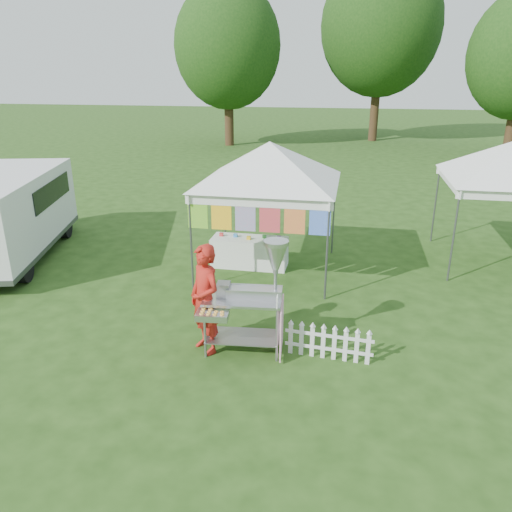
# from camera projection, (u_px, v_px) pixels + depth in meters

# --- Properties ---
(ground) EXTENTS (120.00, 120.00, 0.00)m
(ground) POSITION_uv_depth(u_px,v_px,m) (235.00, 343.00, 8.68)
(ground) COLOR #214012
(ground) RESTS_ON ground
(canopy_main) EXTENTS (4.24, 4.24, 3.45)m
(canopy_main) POSITION_uv_depth(u_px,v_px,m) (270.00, 142.00, 10.86)
(canopy_main) COLOR #59595E
(canopy_main) RESTS_ON ground
(tree_left) EXTENTS (6.40, 6.40, 9.53)m
(tree_left) POSITION_uv_depth(u_px,v_px,m) (228.00, 46.00, 29.81)
(tree_left) COLOR #332312
(tree_left) RESTS_ON ground
(tree_mid) EXTENTS (7.60, 7.60, 11.52)m
(tree_mid) POSITION_uv_depth(u_px,v_px,m) (381.00, 26.00, 31.43)
(tree_mid) COLOR #332312
(tree_mid) RESTS_ON ground
(donut_cart) EXTENTS (1.40, 1.07, 1.96)m
(donut_cart) POSITION_uv_depth(u_px,v_px,m) (255.00, 289.00, 8.01)
(donut_cart) COLOR gray
(donut_cart) RESTS_ON ground
(vendor) EXTENTS (0.81, 0.79, 1.87)m
(vendor) POSITION_uv_depth(u_px,v_px,m) (205.00, 299.00, 8.14)
(vendor) COLOR #AF1E15
(vendor) RESTS_ON ground
(cargo_van) EXTENTS (3.25, 5.39, 2.10)m
(cargo_van) POSITION_uv_depth(u_px,v_px,m) (8.00, 213.00, 12.35)
(cargo_van) COLOR silver
(cargo_van) RESTS_ON ground
(picket_fence) EXTENTS (1.44, 0.14, 0.56)m
(picket_fence) POSITION_uv_depth(u_px,v_px,m) (329.00, 343.00, 8.10)
(picket_fence) COLOR silver
(picket_fence) RESTS_ON ground
(display_table) EXTENTS (1.80, 0.70, 0.70)m
(display_table) POSITION_uv_depth(u_px,v_px,m) (249.00, 252.00, 11.99)
(display_table) COLOR white
(display_table) RESTS_ON ground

